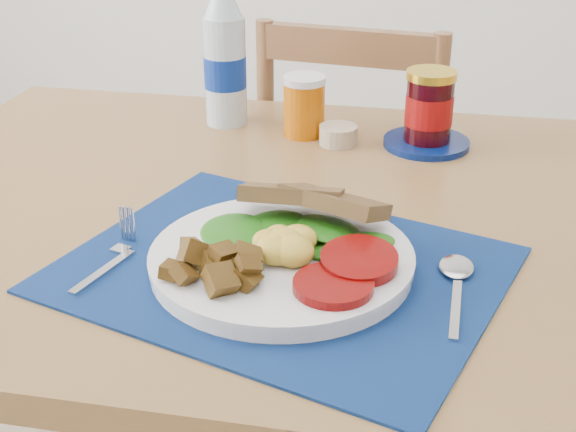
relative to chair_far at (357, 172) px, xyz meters
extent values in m
cube|color=brown|center=(0.05, -0.60, 0.18)|extent=(1.40, 0.90, 0.04)
cylinder|color=brown|center=(-0.59, -0.21, -0.20)|extent=(0.06, 0.06, 0.71)
cube|color=brown|center=(0.01, 0.07, -0.14)|extent=(0.44, 0.43, 0.04)
cylinder|color=brown|center=(0.20, 0.21, -0.36)|extent=(0.03, 0.03, 0.39)
cylinder|color=brown|center=(-0.14, 0.25, -0.36)|extent=(0.03, 0.03, 0.39)
cylinder|color=brown|center=(0.16, -0.11, -0.36)|extent=(0.03, 0.03, 0.39)
cylinder|color=brown|center=(-0.18, -0.07, -0.36)|extent=(0.03, 0.03, 0.39)
cube|color=brown|center=(-0.01, -0.10, 0.30)|extent=(0.36, 0.07, 0.46)
cube|color=black|center=(-0.01, -0.78, 0.20)|extent=(0.60, 0.53, 0.00)
cylinder|color=silver|center=(-0.01, -0.78, 0.21)|extent=(0.31, 0.31, 0.02)
ellipsoid|color=yellow|center=(0.00, -0.78, 0.24)|extent=(0.08, 0.07, 0.04)
cylinder|color=#7F0604|center=(0.08, -0.82, 0.23)|extent=(0.09, 0.09, 0.01)
ellipsoid|color=#0E3606|center=(0.00, -0.73, 0.23)|extent=(0.17, 0.10, 0.02)
cube|color=brown|center=(0.01, -0.69, 0.26)|extent=(0.14, 0.09, 0.04)
cube|color=#B2B5BA|center=(-0.21, -0.83, 0.20)|extent=(0.04, 0.11, 0.00)
cube|color=#B2B5BA|center=(-0.21, -0.75, 0.20)|extent=(0.03, 0.06, 0.00)
cube|color=#B2B5BA|center=(0.20, -0.83, 0.20)|extent=(0.02, 0.12, 0.00)
ellipsoid|color=#B2B5BA|center=(0.20, -0.74, 0.20)|extent=(0.04, 0.06, 0.01)
cylinder|color=#ADBFCC|center=(-0.21, -0.28, 0.29)|extent=(0.07, 0.07, 0.19)
cylinder|color=navy|center=(-0.21, -0.28, 0.29)|extent=(0.07, 0.07, 0.05)
cone|color=#ADBFCC|center=(-0.21, -0.28, 0.41)|extent=(0.07, 0.07, 0.04)
cylinder|color=#B25304|center=(-0.06, -0.32, 0.25)|extent=(0.07, 0.07, 0.10)
cylinder|color=tan|center=(0.00, -0.35, 0.21)|extent=(0.06, 0.06, 0.03)
cylinder|color=#051652|center=(0.15, -0.33, 0.20)|extent=(0.14, 0.14, 0.01)
cylinder|color=black|center=(0.15, -0.33, 0.26)|extent=(0.08, 0.08, 0.10)
cylinder|color=maroon|center=(0.15, -0.33, 0.26)|extent=(0.08, 0.08, 0.05)
cylinder|color=gold|center=(0.15, -0.33, 0.32)|extent=(0.08, 0.08, 0.01)
camera|label=1|loc=(0.16, -1.59, 0.68)|focal=50.00mm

